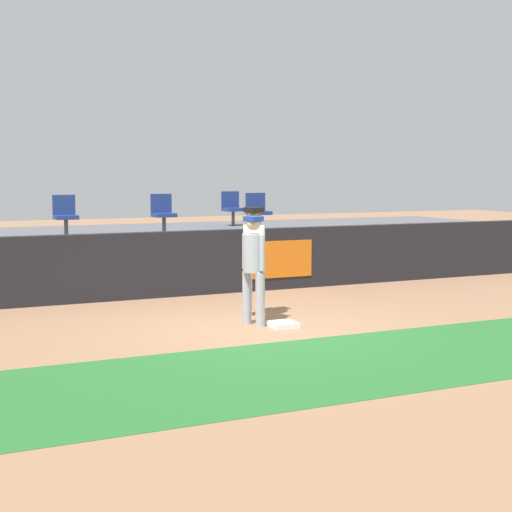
# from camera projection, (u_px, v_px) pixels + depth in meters

# --- Properties ---
(ground_plane) EXTENTS (60.00, 60.00, 0.00)m
(ground_plane) POSITION_uv_depth(u_px,v_px,m) (267.00, 329.00, 11.21)
(ground_plane) COLOR #936B4C
(grass_foreground_strip) EXTENTS (18.00, 2.80, 0.01)m
(grass_foreground_strip) POSITION_uv_depth(u_px,v_px,m) (346.00, 363.00, 9.14)
(grass_foreground_strip) COLOR #26662B
(grass_foreground_strip) RESTS_ON ground_plane
(first_base) EXTENTS (0.40, 0.40, 0.08)m
(first_base) POSITION_uv_depth(u_px,v_px,m) (283.00, 324.00, 11.33)
(first_base) COLOR white
(first_base) RESTS_ON ground_plane
(player_fielder_home) EXTENTS (0.42, 0.58, 1.80)m
(player_fielder_home) POSITION_uv_depth(u_px,v_px,m) (254.00, 254.00, 12.04)
(player_fielder_home) COLOR white
(player_fielder_home) RESTS_ON ground_plane
(player_runner_visitor) EXTENTS (0.41, 0.45, 1.70)m
(player_runner_visitor) POSITION_uv_depth(u_px,v_px,m) (253.00, 262.00, 11.36)
(player_runner_visitor) COLOR #9EA3AD
(player_runner_visitor) RESTS_ON ground_plane
(field_wall) EXTENTS (18.00, 0.26, 1.25)m
(field_wall) POSITION_uv_depth(u_px,v_px,m) (190.00, 263.00, 14.33)
(field_wall) COLOR black
(field_wall) RESTS_ON ground_plane
(bleacher_platform) EXTENTS (18.00, 4.80, 1.10)m
(bleacher_platform) POSITION_uv_depth(u_px,v_px,m) (152.00, 254.00, 16.66)
(bleacher_platform) COLOR #59595E
(bleacher_platform) RESTS_ON ground_plane
(seat_front_right) EXTENTS (0.46, 0.44, 0.84)m
(seat_front_right) POSITION_uv_depth(u_px,v_px,m) (258.00, 210.00, 16.39)
(seat_front_right) COLOR #4C4C51
(seat_front_right) RESTS_ON bleacher_platform
(seat_front_left) EXTENTS (0.44, 0.44, 0.84)m
(seat_front_left) POSITION_uv_depth(u_px,v_px,m) (65.00, 214.00, 14.66)
(seat_front_left) COLOR #4C4C51
(seat_front_left) RESTS_ON bleacher_platform
(seat_back_right) EXTENTS (0.46, 0.44, 0.84)m
(seat_back_right) POSITION_uv_depth(u_px,v_px,m) (232.00, 206.00, 18.08)
(seat_back_right) COLOR #4C4C51
(seat_back_right) RESTS_ON bleacher_platform
(seat_front_center) EXTENTS (0.45, 0.44, 0.84)m
(seat_front_center) POSITION_uv_depth(u_px,v_px,m) (163.00, 212.00, 15.49)
(seat_front_center) COLOR #4C4C51
(seat_front_center) RESTS_ON bleacher_platform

